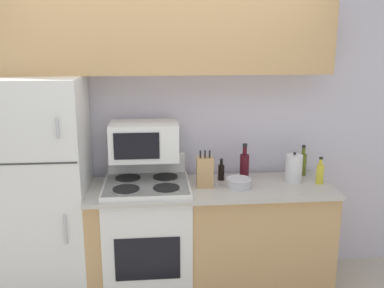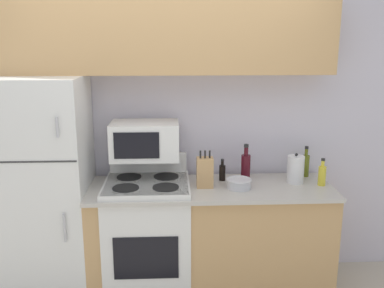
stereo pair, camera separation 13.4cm
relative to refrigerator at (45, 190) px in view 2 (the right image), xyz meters
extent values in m
cube|color=silver|center=(0.96, 0.35, 0.40)|extent=(8.00, 0.05, 2.55)
cube|color=tan|center=(1.30, -0.01, -0.45)|extent=(1.91, 0.60, 0.86)
cube|color=#BCB7AD|center=(1.30, -0.03, 0.00)|extent=(1.91, 0.64, 0.03)
cube|color=white|center=(0.00, 0.00, 0.00)|extent=(0.68, 0.63, 1.75)
cube|color=#383838|center=(0.00, -0.31, 0.32)|extent=(0.66, 0.01, 0.01)
cylinder|color=#B7B7BC|center=(0.22, -0.33, 0.56)|extent=(0.02, 0.02, 0.14)
cylinder|color=#B7B7BC|center=(0.22, -0.33, -0.18)|extent=(0.02, 0.02, 0.22)
cube|color=tan|center=(0.96, 0.17, 1.17)|extent=(2.60, 0.31, 0.59)
cube|color=white|center=(0.79, -0.03, -0.41)|extent=(0.67, 0.60, 0.93)
cube|color=black|center=(0.79, -0.33, -0.43)|extent=(0.48, 0.01, 0.34)
cube|color=#2D2D2D|center=(0.79, -0.03, 0.05)|extent=(0.64, 0.58, 0.01)
cube|color=white|center=(0.79, 0.26, 0.14)|extent=(0.64, 0.06, 0.16)
cylinder|color=black|center=(0.64, -0.16, 0.06)|extent=(0.20, 0.20, 0.01)
cylinder|color=black|center=(0.94, -0.16, 0.06)|extent=(0.20, 0.20, 0.01)
cylinder|color=black|center=(0.64, 0.10, 0.06)|extent=(0.20, 0.20, 0.01)
cylinder|color=black|center=(0.94, 0.10, 0.06)|extent=(0.20, 0.20, 0.01)
cube|color=white|center=(0.78, 0.10, 0.37)|extent=(0.53, 0.35, 0.29)
cube|color=black|center=(0.73, -0.08, 0.37)|extent=(0.34, 0.01, 0.20)
cube|color=tan|center=(1.25, -0.04, 0.13)|extent=(0.13, 0.10, 0.24)
cylinder|color=black|center=(1.21, -0.05, 0.28)|extent=(0.01, 0.01, 0.06)
cylinder|color=black|center=(1.25, -0.05, 0.28)|extent=(0.01, 0.01, 0.06)
cylinder|color=black|center=(1.28, -0.05, 0.28)|extent=(0.01, 0.01, 0.06)
cylinder|color=silver|center=(1.51, -0.08, 0.05)|extent=(0.19, 0.19, 0.07)
torus|color=silver|center=(1.51, -0.08, 0.08)|extent=(0.20, 0.20, 0.01)
cylinder|color=#5B6619|center=(2.12, 0.20, 0.10)|extent=(0.06, 0.06, 0.18)
cylinder|color=#5B6619|center=(2.12, 0.20, 0.22)|extent=(0.03, 0.03, 0.06)
cylinder|color=black|center=(2.12, 0.20, 0.26)|extent=(0.03, 0.03, 0.02)
cylinder|color=#470F19|center=(1.60, 0.13, 0.12)|extent=(0.08, 0.08, 0.21)
cylinder|color=#470F19|center=(1.60, 0.13, 0.26)|extent=(0.03, 0.03, 0.07)
cylinder|color=black|center=(1.60, 0.13, 0.30)|extent=(0.04, 0.04, 0.02)
cylinder|color=gold|center=(2.18, -0.04, 0.09)|extent=(0.06, 0.06, 0.15)
cylinder|color=gold|center=(2.18, -0.04, 0.19)|extent=(0.03, 0.03, 0.05)
cylinder|color=black|center=(2.18, -0.04, 0.23)|extent=(0.03, 0.03, 0.02)
cylinder|color=black|center=(1.40, 0.12, 0.08)|extent=(0.05, 0.05, 0.13)
cylinder|color=black|center=(1.40, 0.12, 0.16)|extent=(0.02, 0.02, 0.04)
cylinder|color=black|center=(1.40, 0.12, 0.19)|extent=(0.03, 0.03, 0.01)
cylinder|color=white|center=(1.99, 0.04, 0.12)|extent=(0.13, 0.13, 0.22)
sphere|color=black|center=(1.99, 0.04, 0.25)|extent=(0.02, 0.02, 0.02)
camera|label=1|loc=(0.86, -3.20, 1.13)|focal=40.00mm
camera|label=2|loc=(1.00, -3.21, 1.13)|focal=40.00mm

